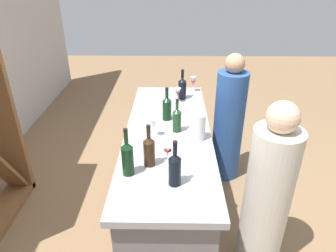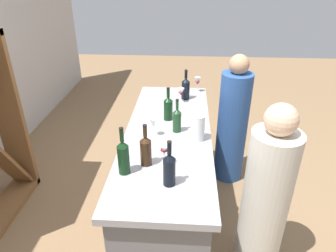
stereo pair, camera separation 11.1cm
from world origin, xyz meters
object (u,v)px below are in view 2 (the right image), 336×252
object	(u,v)px
wine_bottle_second_right_olive_green	(177,119)
wine_bottle_rightmost_dark_green	(168,108)
wine_bottle_leftmost_near_black	(169,168)
water_pitcher	(198,128)
wine_glass_near_center	(181,93)
wine_glass_near_left	(197,82)
wine_bottle_far_right_near_black	(186,88)
wine_glass_near_right	(164,151)
wine_bottle_second_left_dark_green	(123,156)
person_center_guest	(232,125)
person_left_guest	(265,200)
wine_bottle_center_amber_brown	(146,150)
wine_glass_far_left	(153,124)

from	to	relation	value
wine_bottle_second_right_olive_green	wine_bottle_rightmost_dark_green	world-z (taller)	wine_bottle_rightmost_dark_green
wine_bottle_leftmost_near_black	water_pitcher	bearing A→B (deg)	-18.32
wine_bottle_second_right_olive_green	wine_bottle_rightmost_dark_green	size ratio (longest dim) A/B	0.95
wine_glass_near_center	wine_bottle_rightmost_dark_green	bearing A→B (deg)	165.35
wine_glass_near_left	water_pitcher	size ratio (longest dim) A/B	0.78
wine_bottle_far_right_near_black	wine_glass_near_right	size ratio (longest dim) A/B	2.02
wine_glass_near_left	wine_glass_near_center	world-z (taller)	wine_glass_near_left
wine_glass_near_left	wine_glass_near_right	size ratio (longest dim) A/B	1.08
wine_bottle_second_left_dark_green	person_center_guest	size ratio (longest dim) A/B	0.24
wine_bottle_second_right_olive_green	wine_glass_near_left	size ratio (longest dim) A/B	1.74
wine_glass_near_left	water_pitcher	bearing A→B (deg)	179.10
water_pitcher	wine_glass_near_center	bearing A→B (deg)	11.68
wine_bottle_second_left_dark_green	person_left_guest	size ratio (longest dim) A/B	0.23
wine_bottle_leftmost_near_black	wine_bottle_center_amber_brown	distance (m)	0.27
wine_glass_near_center	wine_glass_far_left	world-z (taller)	wine_glass_far_left
wine_bottle_second_left_dark_green	wine_glass_far_left	xyz separation A→B (m)	(0.51, -0.14, -0.02)
wine_glass_near_right	wine_bottle_rightmost_dark_green	bearing A→B (deg)	1.52
wine_bottle_leftmost_near_black	wine_bottle_center_amber_brown	world-z (taller)	wine_bottle_leftmost_near_black
person_left_guest	wine_glass_far_left	bearing A→B (deg)	-37.35
wine_bottle_second_left_dark_green	wine_glass_near_right	xyz separation A→B (m)	(0.11, -0.26, -0.02)
wine_glass_near_center	wine_glass_far_left	size ratio (longest dim) A/B	0.96
wine_glass_far_left	wine_glass_near_left	bearing A→B (deg)	-20.44
wine_bottle_second_right_olive_green	wine_glass_near_right	bearing A→B (deg)	171.98
wine_bottle_center_amber_brown	wine_bottle_leftmost_near_black	bearing A→B (deg)	-140.07
wine_bottle_far_right_near_black	person_left_guest	world-z (taller)	person_left_guest
wine_glass_near_left	person_left_guest	world-z (taller)	person_left_guest
wine_bottle_second_left_dark_green	wine_glass_near_center	world-z (taller)	wine_bottle_second_left_dark_green
wine_glass_far_left	water_pitcher	size ratio (longest dim) A/B	0.73
wine_glass_near_left	wine_glass_far_left	bearing A→B (deg)	159.56
wine_bottle_leftmost_near_black	wine_glass_far_left	xyz separation A→B (m)	(0.61, 0.16, -0.01)
wine_bottle_center_amber_brown	person_left_guest	bearing A→B (deg)	-87.74
water_pitcher	wine_bottle_second_right_olive_green	bearing A→B (deg)	53.14
wine_bottle_leftmost_near_black	wine_bottle_rightmost_dark_green	distance (m)	0.92
wine_bottle_rightmost_dark_green	wine_glass_near_center	size ratio (longest dim) A/B	2.02
wine_bottle_far_right_near_black	person_left_guest	xyz separation A→B (m)	(-1.15, -0.62, -0.43)
wine_bottle_leftmost_near_black	wine_glass_near_left	distance (m)	1.62
wine_bottle_far_right_near_black	wine_bottle_rightmost_dark_green	bearing A→B (deg)	163.04
wine_bottle_second_right_olive_green	wine_bottle_leftmost_near_black	bearing A→B (deg)	178.36
wine_bottle_center_amber_brown	wine_bottle_second_right_olive_green	bearing A→B (deg)	-21.67
wine_glass_near_left	wine_glass_near_center	xyz separation A→B (m)	(-0.30, 0.17, -0.01)
wine_bottle_second_left_dark_green	wine_glass_near_right	distance (m)	0.28
wine_glass_near_right	person_center_guest	distance (m)	1.45
wine_glass_near_right	person_left_guest	distance (m)	0.86
wine_bottle_leftmost_near_black	wine_glass_near_left	size ratio (longest dim) A/B	1.91
wine_glass_near_left	water_pitcher	xyz separation A→B (m)	(-1.03, 0.02, -0.01)
person_center_guest	person_left_guest	bearing A→B (deg)	101.17
wine_bottle_far_right_near_black	wine_glass_near_right	xyz separation A→B (m)	(-1.18, 0.13, -0.01)
wine_bottle_rightmost_dark_green	wine_glass_near_center	distance (m)	0.41
wine_glass_near_center	wine_bottle_second_left_dark_green	bearing A→B (deg)	164.07
wine_bottle_rightmost_dark_green	wine_glass_far_left	xyz separation A→B (m)	(-0.30, 0.10, -0.01)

